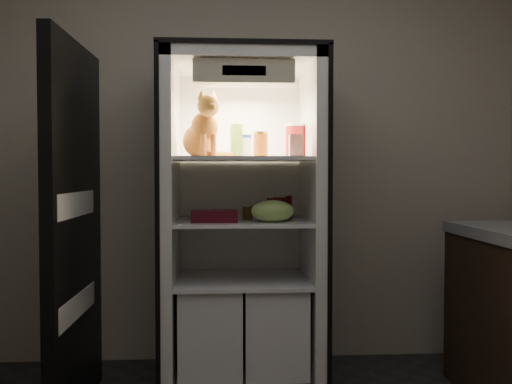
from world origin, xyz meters
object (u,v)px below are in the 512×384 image
(grape_bag, at_px, (273,211))
(parmesan_shaker, at_px, (237,141))
(soda_can_a, at_px, (272,208))
(tabby_cat, at_px, (202,133))
(berry_box_right, at_px, (225,216))
(salsa_jar, at_px, (261,145))
(refrigerator, at_px, (242,245))
(berry_box_left, at_px, (203,216))
(cream_carton, at_px, (296,146))
(condiment_jar, at_px, (248,212))
(mayo_tub, at_px, (243,146))
(pepper_jar, at_px, (296,141))
(soda_can_b, at_px, (286,207))
(soda_can_c, at_px, (280,208))

(grape_bag, bearing_deg, parmesan_shaker, 138.76)
(parmesan_shaker, bearing_deg, soda_can_a, 25.75)
(tabby_cat, relative_size, berry_box_right, 2.70)
(salsa_jar, height_order, soda_can_a, salsa_jar)
(refrigerator, distance_m, berry_box_left, 0.34)
(parmesan_shaker, xyz_separation_m, cream_carton, (0.31, -0.21, -0.04))
(condiment_jar, bearing_deg, mayo_tub, 111.08)
(pepper_jar, relative_size, soda_can_b, 1.44)
(parmesan_shaker, xyz_separation_m, berry_box_right, (-0.06, -0.16, -0.41))
(condiment_jar, bearing_deg, refrigerator, 139.59)
(tabby_cat, xyz_separation_m, condiment_jar, (0.25, 0.11, -0.44))
(tabby_cat, relative_size, soda_can_a, 2.93)
(soda_can_b, distance_m, grape_bag, 0.22)
(soda_can_b, height_order, soda_can_c, soda_can_b)
(cream_carton, bearing_deg, berry_box_right, 172.23)
(grape_bag, bearing_deg, berry_box_right, 179.43)
(pepper_jar, relative_size, cream_carton, 1.72)
(parmesan_shaker, xyz_separation_m, soda_can_a, (0.21, 0.10, -0.38))
(condiment_jar, height_order, grape_bag, grape_bag)
(berry_box_left, bearing_deg, salsa_jar, 19.66)
(soda_can_c, bearing_deg, pepper_jar, 47.72)
(mayo_tub, xyz_separation_m, grape_bag, (0.15, -0.24, -0.36))
(tabby_cat, bearing_deg, parmesan_shaker, 5.18)
(refrigerator, xyz_separation_m, tabby_cat, (-0.22, -0.14, 0.63))
(tabby_cat, xyz_separation_m, soda_can_c, (0.43, 0.06, -0.42))
(grape_bag, bearing_deg, soda_can_a, 85.24)
(condiment_jar, relative_size, berry_box_right, 0.62)
(refrigerator, xyz_separation_m, grape_bag, (0.16, -0.21, 0.21))
(pepper_jar, bearing_deg, condiment_jar, -167.54)
(tabby_cat, height_order, berry_box_left, tabby_cat)
(soda_can_a, bearing_deg, grape_bag, -94.76)
(salsa_jar, xyz_separation_m, grape_bag, (0.06, -0.12, -0.36))
(salsa_jar, bearing_deg, grape_bag, -65.50)
(condiment_jar, bearing_deg, pepper_jar, 12.46)
(condiment_jar, xyz_separation_m, berry_box_right, (-0.13, -0.18, -0.01))
(soda_can_b, xyz_separation_m, berry_box_left, (-0.46, -0.19, -0.04))
(cream_carton, xyz_separation_m, berry_box_right, (-0.37, 0.05, -0.37))
(soda_can_b, bearing_deg, tabby_cat, -164.05)
(parmesan_shaker, relative_size, salsa_jar, 1.32)
(pepper_jar, bearing_deg, soda_can_b, -146.06)
(salsa_jar, bearing_deg, parmesan_shaker, 162.12)
(soda_can_b, bearing_deg, parmesan_shaker, -172.39)
(soda_can_a, bearing_deg, soda_can_c, -78.38)
(tabby_cat, distance_m, soda_can_c, 0.60)
(condiment_jar, bearing_deg, parmesan_shaker, -164.57)
(soda_can_a, xyz_separation_m, grape_bag, (-0.02, -0.27, -0.00))
(cream_carton, height_order, grape_bag, cream_carton)
(refrigerator, bearing_deg, parmesan_shaker, -122.25)
(mayo_tub, xyz_separation_m, soda_can_b, (0.24, -0.04, -0.35))
(refrigerator, height_order, tabby_cat, refrigerator)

